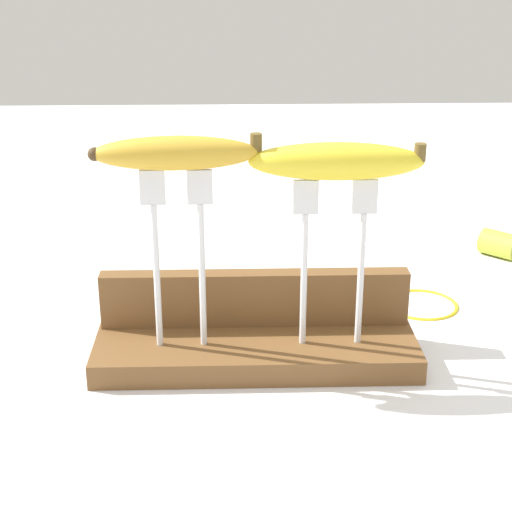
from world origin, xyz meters
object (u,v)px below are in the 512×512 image
object	(u,v)px
banana_raised_right	(337,161)
wire_coil	(422,303)
fork_stand_right	(333,248)
banana_chunk_near	(499,244)
banana_raised_left	(175,153)
fork_stand_left	(178,244)
fork_fallen_near	(276,333)

from	to	relation	value
banana_raised_right	wire_coil	world-z (taller)	banana_raised_right
fork_stand_right	banana_chunk_near	xyz separation A→B (m)	(0.29, 0.32, -0.12)
banana_raised_left	banana_raised_right	bearing A→B (deg)	0.00
fork_stand_left	banana_chunk_near	world-z (taller)	fork_stand_left
fork_stand_right	banana_raised_left	bearing A→B (deg)	-180.00
fork_fallen_near	banana_chunk_near	distance (m)	0.42
fork_stand_right	banana_raised_right	xyz separation A→B (m)	(-0.00, 0.00, 0.09)
banana_raised_right	banana_chunk_near	distance (m)	0.48
fork_fallen_near	wire_coil	size ratio (longest dim) A/B	1.65
fork_stand_left	banana_raised_left	size ratio (longest dim) A/B	1.15
banana_raised_right	fork_fallen_near	bearing A→B (deg)	127.83
banana_raised_right	banana_chunk_near	world-z (taller)	banana_raised_right
banana_raised_right	fork_stand_right	bearing A→B (deg)	-1.37
fork_fallen_near	banana_raised_right	bearing A→B (deg)	-52.17
banana_chunk_near	wire_coil	distance (m)	0.23
wire_coil	fork_fallen_near	bearing A→B (deg)	-157.40
fork_stand_left	wire_coil	xyz separation A→B (m)	(0.30, 0.15, -0.14)
banana_raised_left	banana_chunk_near	world-z (taller)	banana_raised_left
banana_raised_left	wire_coil	xyz separation A→B (m)	(0.30, 0.15, -0.24)
banana_raised_left	banana_raised_right	size ratio (longest dim) A/B	0.93
fork_stand_left	banana_chunk_near	xyz separation A→B (m)	(0.45, 0.32, -0.13)
fork_stand_right	fork_fallen_near	size ratio (longest dim) A/B	1.19
fork_fallen_near	wire_coil	world-z (taller)	fork_fallen_near
fork_stand_left	banana_raised_left	distance (m)	0.10
fork_stand_left	fork_stand_right	distance (m)	0.16
fork_stand_left	fork_stand_right	bearing A→B (deg)	0.00
fork_stand_right	banana_raised_left	xyz separation A→B (m)	(-0.16, -0.00, 0.10)
fork_stand_right	banana_chunk_near	size ratio (longest dim) A/B	2.86
fork_stand_left	wire_coil	world-z (taller)	fork_stand_left
fork_fallen_near	banana_raised_left	bearing A→B (deg)	-146.55
fork_fallen_near	fork_stand_left	bearing A→B (deg)	-146.53
fork_stand_left	banana_raised_left	bearing A→B (deg)	-178.52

